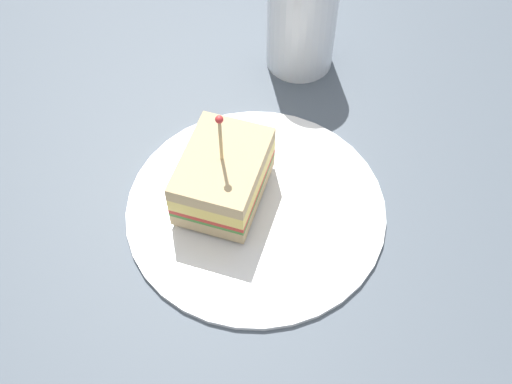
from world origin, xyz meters
TOP-DOWN VIEW (x-y plane):
  - ground_plane at (0.00, 0.00)cm, footprint 105.10×105.10cm
  - plate at (0.00, 0.00)cm, footprint 24.19×24.19cm
  - sandwich_half_center at (0.90, 3.13)cm, footprint 10.56×8.47cm
  - drink_glass at (20.70, -1.93)cm, footprint 7.33×7.33cm

SIDE VIEW (x-z plane):
  - ground_plane at x=0.00cm, z-range -2.00..0.00cm
  - plate at x=0.00cm, z-range 0.00..0.95cm
  - sandwich_half_center at x=0.90cm, z-range -1.73..8.87cm
  - drink_glass at x=20.70cm, z-range -0.72..10.50cm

